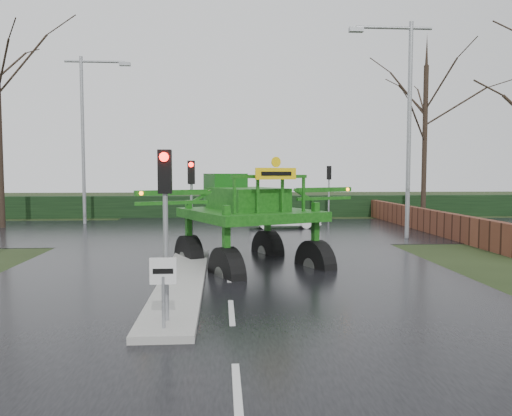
{
  "coord_description": "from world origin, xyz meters",
  "views": [
    {
      "loc": [
        -0.21,
        -10.78,
        3.07
      ],
      "look_at": [
        0.85,
        4.5,
        2.0
      ],
      "focal_mm": 35.0,
      "sensor_mm": 36.0,
      "label": 1
    }
  ],
  "objects": [
    {
      "name": "ground",
      "position": [
        0.0,
        0.0,
        0.0
      ],
      "size": [
        140.0,
        140.0,
        0.0
      ],
      "primitive_type": "plane",
      "color": "black",
      "rests_on": "ground"
    },
    {
      "name": "crop_sprayer",
      "position": [
        -0.16,
        4.1,
        2.11
      ],
      "size": [
        7.35,
        6.03,
        4.46
      ],
      "rotation": [
        0.0,
        0.0,
        0.42
      ],
      "color": "black",
      "rests_on": "ground"
    },
    {
      "name": "traffic_signal_mid",
      "position": [
        -1.3,
        7.49,
        2.59
      ],
      "size": [
        0.26,
        0.33,
        3.52
      ],
      "color": "gray",
      "rests_on": "ground"
    },
    {
      "name": "tree_right_far",
      "position": [
        13.0,
        21.0,
        6.5
      ],
      "size": [
        7.0,
        7.0,
        12.05
      ],
      "color": "black",
      "rests_on": "ground"
    },
    {
      "name": "hedge_row",
      "position": [
        0.0,
        24.0,
        0.75
      ],
      "size": [
        44.0,
        0.9,
        1.5
      ],
      "primitive_type": "cube",
      "color": "black",
      "rests_on": "ground"
    },
    {
      "name": "traffic_signal_far",
      "position": [
        6.5,
        20.01,
        2.59
      ],
      "size": [
        0.26,
        0.33,
        3.52
      ],
      "rotation": [
        0.0,
        0.0,
        3.14
      ],
      "color": "gray",
      "rests_on": "ground"
    },
    {
      "name": "median_island",
      "position": [
        -1.3,
        3.0,
        0.09
      ],
      "size": [
        1.2,
        10.0,
        0.16
      ],
      "primitive_type": "cube",
      "color": "gray",
      "rests_on": "ground"
    },
    {
      "name": "street_light_left_far",
      "position": [
        -8.19,
        20.0,
        5.99
      ],
      "size": [
        3.85,
        0.3,
        10.0
      ],
      "color": "gray",
      "rests_on": "ground"
    },
    {
      "name": "brick_wall",
      "position": [
        10.5,
        16.0,
        0.6
      ],
      "size": [
        0.4,
        20.0,
        1.2
      ],
      "primitive_type": "cube",
      "color": "#592D1E",
      "rests_on": "ground"
    },
    {
      "name": "white_sedan",
      "position": [
        3.29,
        16.71,
        0.0
      ],
      "size": [
        3.96,
        1.5,
        1.29
      ],
      "primitive_type": "imported",
      "rotation": [
        0.0,
        0.0,
        1.6
      ],
      "color": "white",
      "rests_on": "ground"
    },
    {
      "name": "traffic_signal_near",
      "position": [
        -1.3,
        -1.01,
        2.59
      ],
      "size": [
        0.26,
        0.33,
        3.52
      ],
      "color": "gray",
      "rests_on": "ground"
    },
    {
      "name": "road_cross",
      "position": [
        0.0,
        16.0,
        0.01
      ],
      "size": [
        80.0,
        12.0,
        0.02
      ],
      "primitive_type": "cube",
      "color": "black",
      "rests_on": "ground"
    },
    {
      "name": "road_main",
      "position": [
        0.0,
        10.0,
        0.0
      ],
      "size": [
        14.0,
        80.0,
        0.02
      ],
      "primitive_type": "cube",
      "color": "black",
      "rests_on": "ground"
    },
    {
      "name": "keep_left_sign",
      "position": [
        -1.3,
        -1.5,
        1.06
      ],
      "size": [
        0.5,
        0.07,
        1.35
      ],
      "color": "gray",
      "rests_on": "ground"
    },
    {
      "name": "street_light_right",
      "position": [
        8.19,
        12.0,
        5.99
      ],
      "size": [
        3.85,
        0.3,
        10.0
      ],
      "color": "gray",
      "rests_on": "ground"
    }
  ]
}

